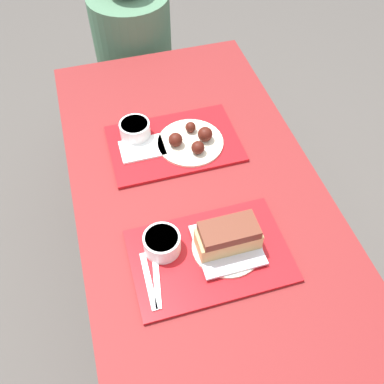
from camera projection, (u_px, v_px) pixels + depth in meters
name	position (u px, v px, depth m)	size (l,w,h in m)	color
ground_plane	(197.00, 293.00, 1.92)	(12.00, 12.00, 0.00)	#4C4742
picnic_table	(198.00, 209.00, 1.42)	(0.77, 1.50, 0.75)	maroon
picnic_bench_far	(145.00, 96.00, 2.22)	(0.73, 0.28, 0.42)	maroon
tray_near	(210.00, 256.00, 1.18)	(0.43, 0.28, 0.01)	#B21419
tray_far	(174.00, 144.00, 1.45)	(0.43, 0.28, 0.01)	#B21419
bowl_coleslaw_near	(162.00, 242.00, 1.16)	(0.10, 0.10, 0.06)	white
brisket_sandwich_plate	(228.00, 239.00, 1.16)	(0.20, 0.20, 0.10)	beige
plastic_fork_near	(148.00, 281.00, 1.12)	(0.02, 0.17, 0.00)	white
plastic_knife_near	(157.00, 279.00, 1.13)	(0.04, 0.17, 0.00)	white
bowl_coleslaw_far	(135.00, 129.00, 1.44)	(0.10, 0.10, 0.06)	white
wings_plate_far	(192.00, 140.00, 1.42)	(0.22, 0.22, 0.06)	beige
napkin_far	(142.00, 149.00, 1.42)	(0.15, 0.10, 0.01)	white
person_seated_across	(133.00, 39.00, 1.95)	(0.35, 0.35, 0.64)	#477051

